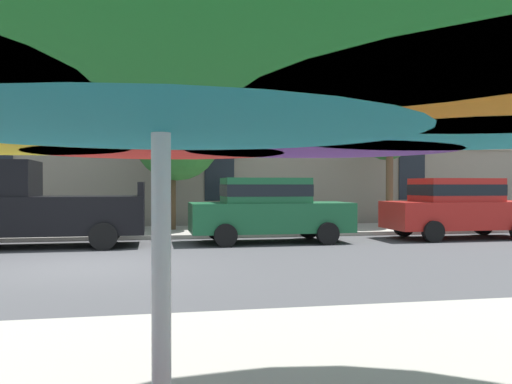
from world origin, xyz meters
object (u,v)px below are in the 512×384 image
Objects in this scene: pickup_black at (32,207)px; street_tree_middle at (177,139)px; sedan_red at (458,206)px; patio_umbrella at (161,59)px; sedan_green at (268,208)px; street_tree_right at (390,127)px.

pickup_black is 5.46m from street_tree_middle.
pickup_black is at bearing 180.00° from sedan_red.
sedan_red is 9.05m from street_tree_middle.
patio_umbrella is (-0.77, -16.06, -1.12)m from street_tree_middle.
sedan_green is (6.13, -0.00, -0.08)m from pickup_black.
patio_umbrella is (-8.91, -12.70, 1.02)m from sedan_red.
pickup_black is 1.12× the size of street_tree_middle.
pickup_black is 1.50× the size of patio_umbrella.
street_tree_middle reaches higher than sedan_red.
street_tree_middle reaches higher than pickup_black.
street_tree_middle is at bearing 87.24° from patio_umbrella.
sedan_red is 1.29× the size of patio_umbrella.
pickup_black is 12.09m from street_tree_right.
sedan_red is (5.78, 0.00, 0.00)m from sedan_green.
street_tree_middle reaches higher than patio_umbrella.
street_tree_middle is (3.78, 3.36, 2.06)m from pickup_black.
sedan_green is at bearing -147.06° from street_tree_right.
patio_umbrella is at bearing -125.04° from sedan_red.
sedan_green and sedan_red have the same top height.
patio_umbrella reaches higher than sedan_green.
street_tree_right is 1.43× the size of patio_umbrella.
sedan_green is at bearing -0.00° from pickup_black.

